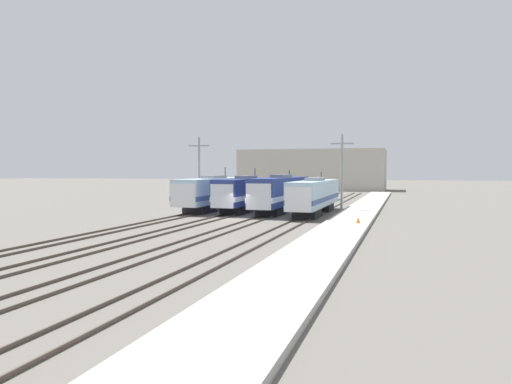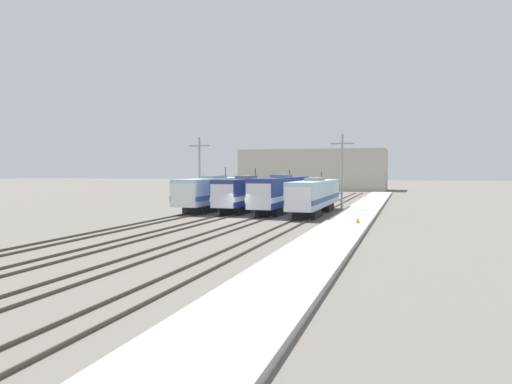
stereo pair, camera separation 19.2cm
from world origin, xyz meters
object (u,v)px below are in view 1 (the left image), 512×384
(traffic_cone, at_px, (358,220))
(locomotive_far_left, at_px, (213,192))
(locomotive_center_left, at_px, (245,193))
(locomotive_far_right, at_px, (314,195))
(catenary_tower_right, at_px, (342,170))
(locomotive_center_right, at_px, (280,193))
(catenary_tower_left, at_px, (199,170))

(traffic_cone, bearing_deg, locomotive_far_left, 145.57)
(locomotive_far_left, bearing_deg, locomotive_center_left, -5.06)
(locomotive_far_right, bearing_deg, catenary_tower_right, 54.39)
(locomotive_center_right, xyz_separation_m, catenary_tower_left, (-10.99, 1.81, 2.60))
(locomotive_center_left, height_order, catenary_tower_left, catenary_tower_left)
(catenary_tower_right, xyz_separation_m, traffic_cone, (3.18, -14.31, -4.29))
(traffic_cone, bearing_deg, locomotive_center_right, 128.74)
(locomotive_center_right, height_order, catenary_tower_left, catenary_tower_left)
(locomotive_center_right, height_order, catenary_tower_right, catenary_tower_right)
(locomotive_center_right, relative_size, catenary_tower_right, 2.10)
(locomotive_far_left, xyz_separation_m, locomotive_far_right, (12.85, -2.02, -0.07))
(locomotive_far_left, distance_m, catenary_tower_left, 3.94)
(locomotive_far_left, distance_m, traffic_cone, 22.60)
(locomotive_far_right, xyz_separation_m, catenary_tower_left, (-15.28, 3.58, 2.75))
(catenary_tower_right, bearing_deg, catenary_tower_left, 180.00)
(catenary_tower_left, height_order, catenary_tower_right, same)
(catenary_tower_left, relative_size, traffic_cone, 18.64)
(locomotive_center_left, bearing_deg, locomotive_far_right, -10.82)
(catenary_tower_right, relative_size, traffic_cone, 18.64)
(locomotive_far_left, height_order, locomotive_center_right, locomotive_far_left)
(catenary_tower_left, distance_m, traffic_cone, 25.79)
(locomotive_center_left, distance_m, locomotive_far_right, 8.72)
(locomotive_center_left, distance_m, traffic_cone, 18.98)
(locomotive_far_right, relative_size, traffic_cone, 38.09)
(locomotive_center_right, bearing_deg, traffic_cone, -51.26)
(locomotive_far_left, relative_size, catenary_tower_left, 1.98)
(locomotive_far_right, distance_m, catenary_tower_right, 5.19)
(locomotive_center_right, bearing_deg, locomotive_far_right, -22.45)
(locomotive_far_left, xyz_separation_m, catenary_tower_left, (-2.43, 1.57, 2.67))
(locomotive_center_right, xyz_separation_m, locomotive_far_right, (4.28, -1.77, -0.14))
(locomotive_center_right, xyz_separation_m, traffic_cone, (10.03, -12.50, -1.69))
(locomotive_far_left, height_order, traffic_cone, locomotive_far_left)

